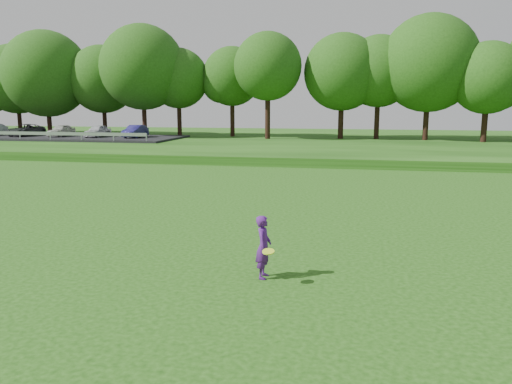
# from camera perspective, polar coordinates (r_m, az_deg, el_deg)

# --- Properties ---
(ground) EXTENTS (140.00, 140.00, 0.00)m
(ground) POSITION_cam_1_polar(r_m,az_deg,el_deg) (14.01, -11.25, -6.73)
(ground) COLOR #18410C
(ground) RESTS_ON ground
(berm) EXTENTS (130.00, 30.00, 0.60)m
(berm) POSITION_cam_1_polar(r_m,az_deg,el_deg) (46.78, 5.10, 5.46)
(berm) COLOR #18410C
(berm) RESTS_ON ground
(walking_path) EXTENTS (130.00, 1.60, 0.04)m
(walking_path) POSITION_cam_1_polar(r_m,az_deg,el_deg) (33.01, 2.29, 3.10)
(walking_path) COLOR gray
(walking_path) RESTS_ON ground
(treeline) EXTENTS (104.00, 7.00, 15.00)m
(treeline) POSITION_cam_1_polar(r_m,az_deg,el_deg) (50.78, 5.77, 14.62)
(treeline) COLOR #1E4810
(treeline) RESTS_ON berm
(parking_lot) EXTENTS (24.00, 9.00, 1.38)m
(parking_lot) POSITION_cam_1_polar(r_m,az_deg,el_deg) (54.03, -21.67, 6.17)
(parking_lot) COLOR black
(parking_lot) RESTS_ON berm
(woman) EXTENTS (0.52, 0.88, 1.48)m
(woman) POSITION_cam_1_polar(r_m,az_deg,el_deg) (11.58, 0.87, -6.30)
(woman) COLOR #4F1974
(woman) RESTS_ON ground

